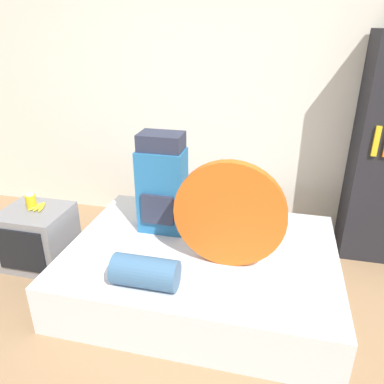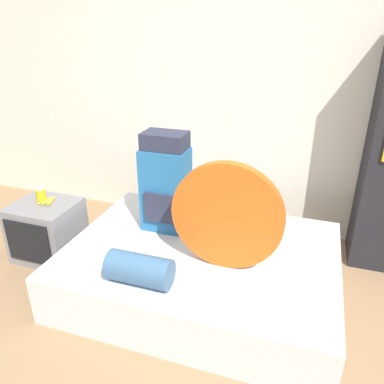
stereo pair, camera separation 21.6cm
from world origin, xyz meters
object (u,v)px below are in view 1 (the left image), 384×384
at_px(sleeping_roll, 145,272).
at_px(backpack, 162,185).
at_px(tent_bag, 230,215).
at_px(television, 39,237).
at_px(canister, 31,201).

bearing_deg(sleeping_roll, backpack, 98.59).
xyz_separation_m(backpack, sleeping_roll, (0.11, -0.73, -0.28)).
relative_size(tent_bag, television, 1.44).
distance_m(backpack, television, 1.19).
xyz_separation_m(sleeping_roll, television, (-1.17, 0.54, -0.22)).
height_order(backpack, sleeping_roll, backpack).
bearing_deg(backpack, canister, -171.92).
bearing_deg(television, sleeping_roll, -24.69).
relative_size(backpack, television, 1.51).
xyz_separation_m(tent_bag, sleeping_roll, (-0.47, -0.37, -0.28)).
relative_size(television, canister, 3.98).
distance_m(tent_bag, canister, 1.70).
distance_m(backpack, tent_bag, 0.69).
relative_size(sleeping_roll, television, 0.80).
height_order(tent_bag, canister, tent_bag).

